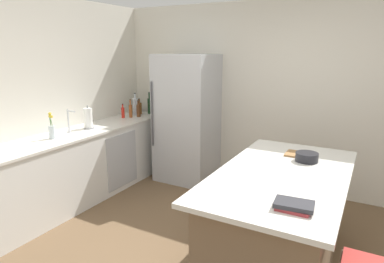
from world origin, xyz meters
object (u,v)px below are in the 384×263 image
at_px(sink_faucet, 69,120).
at_px(refrigerator, 187,119).
at_px(kitchen_island, 280,220).
at_px(soda_bottle, 135,106).
at_px(flower_vase, 52,130).
at_px(wine_bottle, 150,105).
at_px(hot_sauce_bottle, 123,112).
at_px(cookbook_stack, 294,206).
at_px(vinegar_bottle, 131,110).
at_px(syrup_bottle, 138,110).
at_px(cutting_board, 300,155).
at_px(whiskey_bottle, 139,108).
at_px(paper_towel_roll, 88,119).
at_px(mixing_bowl, 307,157).

bearing_deg(sink_faucet, refrigerator, 56.38).
xyz_separation_m(kitchen_island, soda_bottle, (-2.72, 1.41, 0.60)).
xyz_separation_m(flower_vase, wine_bottle, (0.08, 1.84, 0.03)).
distance_m(kitchen_island, wine_bottle, 3.11).
bearing_deg(soda_bottle, flower_vase, -87.92).
distance_m(hot_sauce_bottle, cookbook_stack, 3.48).
relative_size(flower_vase, cookbook_stack, 1.18).
bearing_deg(sink_faucet, wine_bottle, 85.07).
distance_m(kitchen_island, refrigerator, 2.37).
bearing_deg(vinegar_bottle, refrigerator, 15.71).
distance_m(syrup_bottle, cutting_board, 2.74).
bearing_deg(kitchen_island, flower_vase, -175.04).
distance_m(wine_bottle, soda_bottle, 0.24).
height_order(sink_faucet, cookbook_stack, sink_faucet).
distance_m(sink_faucet, cutting_board, 2.80).
distance_m(kitchen_island, whiskey_bottle, 3.15).
relative_size(flower_vase, syrup_bottle, 1.23).
bearing_deg(paper_towel_roll, sink_faucet, -97.99).
relative_size(wine_bottle, cookbook_stack, 1.31).
relative_size(paper_towel_roll, hot_sauce_bottle, 1.43).
bearing_deg(cutting_board, wine_bottle, 158.28).
relative_size(paper_towel_roll, cookbook_stack, 1.15).
height_order(flower_vase, soda_bottle, soda_bottle).
relative_size(kitchen_island, cutting_board, 6.80).
xyz_separation_m(sink_faucet, soda_bottle, (-0.00, 1.33, -0.01)).
bearing_deg(hot_sauce_bottle, soda_bottle, 84.96).
height_order(refrigerator, wine_bottle, refrigerator).
bearing_deg(cookbook_stack, mixing_bowl, 96.17).
distance_m(flower_vase, whiskey_bottle, 1.73).
height_order(wine_bottle, whiskey_bottle, wine_bottle).
xyz_separation_m(sink_faucet, flower_vase, (0.05, -0.31, -0.05)).
bearing_deg(cookbook_stack, cutting_board, 99.45).
bearing_deg(wine_bottle, flower_vase, -92.40).
xyz_separation_m(refrigerator, wine_bottle, (-0.79, 0.15, 0.12)).
xyz_separation_m(kitchen_island, paper_towel_roll, (-2.68, 0.36, 0.59)).
bearing_deg(hot_sauce_bottle, flower_vase, -86.48).
distance_m(soda_bottle, cookbook_stack, 3.61).
relative_size(refrigerator, flower_vase, 5.92).
bearing_deg(kitchen_island, vinegar_bottle, 155.46).
bearing_deg(soda_bottle, paper_towel_roll, -87.60).
height_order(sink_faucet, cutting_board, sink_faucet).
distance_m(refrigerator, paper_towel_roll, 1.41).
bearing_deg(whiskey_bottle, refrigerator, -2.57).
distance_m(whiskey_bottle, soda_bottle, 0.10).
distance_m(refrigerator, wine_bottle, 0.81).
relative_size(sink_faucet, flower_vase, 0.94).
relative_size(refrigerator, wine_bottle, 5.32).
xyz_separation_m(flower_vase, whiskey_bottle, (-0.05, 1.73, -0.01)).
distance_m(refrigerator, flower_vase, 1.90).
height_order(syrup_bottle, hot_sauce_bottle, syrup_bottle).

